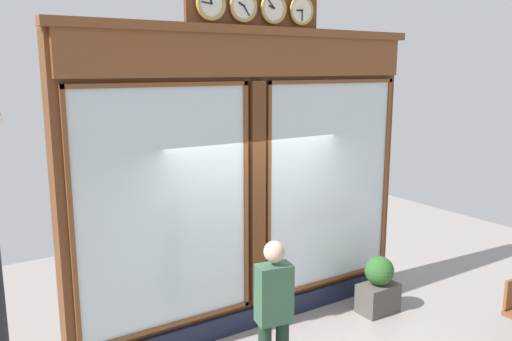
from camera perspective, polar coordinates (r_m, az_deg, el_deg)
name	(u,v)px	position (r m, az deg, el deg)	size (l,w,h in m)	color
shop_facade	(251,181)	(6.73, -0.59, -1.10)	(4.95, 0.42, 4.38)	#5B3319
pedestrian	(274,312)	(5.57, 1.96, -15.16)	(0.39, 0.28, 1.69)	#1C2F21
planter_box	(378,298)	(7.76, 13.18, -13.42)	(0.56, 0.36, 0.41)	#4C4742
planter_shrub	(379,271)	(7.61, 13.32, -10.61)	(0.41, 0.41, 0.41)	#285623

